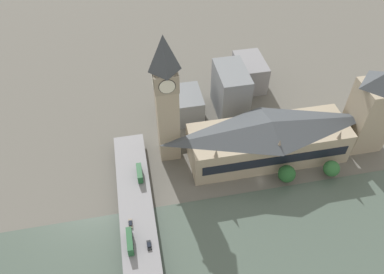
{
  "coord_description": "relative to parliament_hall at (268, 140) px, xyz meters",
  "views": [
    {
      "loc": [
        -109.62,
        57.52,
        153.63
      ],
      "look_at": [
        20.88,
        31.92,
        17.56
      ],
      "focal_mm": 35.0,
      "sensor_mm": 36.0,
      "label": 1
    }
  ],
  "objects": [
    {
      "name": "road_bridge",
      "position": [
        -51.59,
        72.28,
        -7.67
      ],
      "size": [
        150.29,
        16.03,
        6.06
      ],
      "color": "slate",
      "rests_on": "ground_plane"
    },
    {
      "name": "tree_embankment_near",
      "position": [
        -19.73,
        -27.95,
        -6.78
      ],
      "size": [
        8.32,
        8.32,
        10.0
      ],
      "color": "brown",
      "rests_on": "ground_plane"
    },
    {
      "name": "city_block_center",
      "position": [
        40.75,
        9.63,
        1.97
      ],
      "size": [
        28.44,
        17.02,
        29.16
      ],
      "color": "slate",
      "rests_on": "ground_plane"
    },
    {
      "name": "parliament_hall",
      "position": [
        0.0,
        0.0,
        0.0
      ],
      "size": [
        26.5,
        83.14,
        25.4
      ],
      "color": "tan",
      "rests_on": "ground_plane"
    },
    {
      "name": "tree_embankment_mid",
      "position": [
        -18.79,
        -4.09,
        -6.53
      ],
      "size": [
        8.91,
        8.91,
        10.55
      ],
      "color": "brown",
      "rests_on": "ground_plane"
    },
    {
      "name": "river_water",
      "position": [
        -51.59,
        8.0,
        -12.46
      ],
      "size": [
        59.15,
        360.0,
        0.3
      ],
      "primitive_type": "cube",
      "color": "#47564C",
      "rests_on": "ground_plane"
    },
    {
      "name": "city_block_east",
      "position": [
        63.1,
        -9.65,
        -3.32
      ],
      "size": [
        26.62,
        17.23,
        18.59
      ],
      "color": "gray",
      "rests_on": "ground_plane"
    },
    {
      "name": "clock_tower",
      "position": [
        12.07,
        50.92,
        26.21
      ],
      "size": [
        11.89,
        11.89,
        73.06
      ],
      "color": "tan",
      "rests_on": "ground_plane"
    },
    {
      "name": "double_decker_bus_lead",
      "position": [
        -6.07,
        68.55,
        -3.92
      ],
      "size": [
        10.02,
        2.64,
        4.77
      ],
      "color": "#235B33",
      "rests_on": "road_bridge"
    },
    {
      "name": "city_block_west",
      "position": [
        40.64,
        38.17,
        -4.47
      ],
      "size": [
        22.77,
        21.46,
        16.3
      ],
      "color": "slate",
      "rests_on": "ground_plane"
    },
    {
      "name": "victoria_tower",
      "position": [
        0.06,
        -54.69,
        11.44
      ],
      "size": [
        18.24,
        18.24,
        52.12
      ],
      "color": "tan",
      "rests_on": "ground_plane"
    },
    {
      "name": "ground_plane",
      "position": [
        -16.02,
        8.0,
        -12.61
      ],
      "size": [
        600.0,
        600.0,
        0.0
      ],
      "primitive_type": "plane",
      "color": "#605E56"
    },
    {
      "name": "car_northbound_mid",
      "position": [
        -44.8,
        68.43,
        -5.84
      ],
      "size": [
        4.32,
        1.83,
        1.45
      ],
      "color": "black",
      "rests_on": "road_bridge"
    },
    {
      "name": "double_decker_bus_mid",
      "position": [
        -42.6,
        76.19,
        -3.77
      ],
      "size": [
        11.59,
        2.52,
        5.08
      ],
      "color": "#235B33",
      "rests_on": "road_bridge"
    },
    {
      "name": "car_northbound_lead",
      "position": [
        -32.7,
        75.43,
        -5.82
      ],
      "size": [
        4.72,
        1.76,
        1.48
      ],
      "color": "slate",
      "rests_on": "road_bridge"
    }
  ]
}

